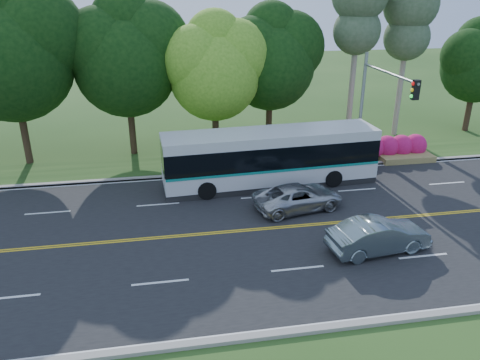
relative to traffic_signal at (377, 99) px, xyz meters
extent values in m
plane|color=#244517|center=(-6.49, -5.40, -4.67)|extent=(120.00, 120.00, 0.00)
cube|color=black|center=(-6.49, -5.40, -4.66)|extent=(60.00, 14.00, 0.02)
cube|color=gray|center=(-6.49, 1.75, -4.60)|extent=(60.00, 0.30, 0.15)
cube|color=gray|center=(-6.49, -12.55, -4.60)|extent=(60.00, 0.30, 0.15)
cube|color=#244517|center=(-6.49, 3.60, -4.62)|extent=(60.00, 4.00, 0.10)
cube|color=gold|center=(-6.49, -5.48, -4.65)|extent=(57.00, 0.10, 0.00)
cube|color=gold|center=(-6.49, -5.32, -4.65)|extent=(57.00, 0.10, 0.00)
cube|color=silver|center=(-17.99, -8.90, -4.65)|extent=(2.20, 0.12, 0.00)
cube|color=silver|center=(-12.49, -8.90, -4.65)|extent=(2.20, 0.12, 0.00)
cube|color=silver|center=(-6.99, -8.90, -4.65)|extent=(2.20, 0.12, 0.00)
cube|color=silver|center=(-1.49, -8.90, -4.65)|extent=(2.20, 0.12, 0.00)
cube|color=silver|center=(-17.99, -1.90, -4.65)|extent=(2.20, 0.12, 0.00)
cube|color=silver|center=(-12.49, -1.90, -4.65)|extent=(2.20, 0.12, 0.00)
cube|color=silver|center=(-6.99, -1.90, -4.65)|extent=(2.20, 0.12, 0.00)
cube|color=silver|center=(-1.49, -1.90, -4.65)|extent=(2.20, 0.12, 0.00)
cube|color=silver|center=(4.01, -1.90, -4.65)|extent=(2.20, 0.12, 0.00)
cube|color=silver|center=(-6.49, 1.45, -4.65)|extent=(57.00, 0.12, 0.00)
cube|color=silver|center=(-6.49, -12.25, -4.65)|extent=(57.00, 0.12, 0.00)
cylinder|color=black|center=(-20.49, 5.60, -2.69)|extent=(0.44, 0.44, 3.96)
sphere|color=black|center=(-20.49, 5.60, 1.81)|extent=(7.20, 7.20, 7.20)
sphere|color=black|center=(-18.87, 5.90, 3.25)|extent=(5.76, 5.76, 5.76)
sphere|color=black|center=(-20.39, 6.00, 4.51)|extent=(4.68, 4.68, 4.68)
cylinder|color=black|center=(-13.99, 6.60, -2.87)|extent=(0.44, 0.44, 3.60)
sphere|color=black|center=(-13.99, 6.60, 1.24)|extent=(6.60, 6.60, 6.60)
sphere|color=black|center=(-12.51, 6.90, 2.56)|extent=(5.28, 5.28, 5.28)
sphere|color=black|center=(-15.31, 6.40, 2.39)|extent=(4.95, 4.95, 4.95)
sphere|color=black|center=(-13.89, 7.00, 3.71)|extent=(4.29, 4.29, 4.29)
cylinder|color=black|center=(-8.49, 5.60, -3.05)|extent=(0.44, 0.44, 3.24)
sphere|color=#4D8D1D|center=(-8.49, 5.60, 0.60)|extent=(5.80, 5.80, 5.80)
sphere|color=#4D8D1D|center=(-7.19, 5.90, 1.76)|extent=(4.64, 4.64, 4.64)
sphere|color=#4D8D1D|center=(-9.65, 5.40, 1.61)|extent=(4.35, 4.35, 4.35)
sphere|color=#4D8D1D|center=(-8.39, 6.00, 2.77)|extent=(3.77, 3.77, 3.77)
cylinder|color=black|center=(-4.49, 7.10, -2.96)|extent=(0.44, 0.44, 3.42)
sphere|color=black|center=(-4.49, 7.10, 0.85)|extent=(6.00, 6.00, 6.00)
sphere|color=black|center=(-3.14, 7.40, 2.05)|extent=(4.80, 4.80, 4.80)
sphere|color=black|center=(-5.69, 6.90, 1.90)|extent=(4.50, 4.50, 4.50)
sphere|color=black|center=(-4.39, 7.50, 3.10)|extent=(3.90, 3.90, 3.90)
cylinder|color=gray|center=(1.51, 7.10, 0.23)|extent=(0.40, 0.40, 9.80)
sphere|color=#3A5132|center=(1.51, 7.10, 3.03)|extent=(3.23, 3.23, 3.23)
cylinder|color=gray|center=(5.51, 7.60, -0.12)|extent=(0.40, 0.40, 9.10)
sphere|color=#3A5132|center=(5.51, 7.60, 2.48)|extent=(3.23, 3.23, 3.23)
sphere|color=#3A5132|center=(5.51, 7.60, 4.69)|extent=(3.80, 3.80, 3.80)
cylinder|color=black|center=(11.51, 7.60, -3.14)|extent=(0.44, 0.44, 3.06)
sphere|color=black|center=(11.51, 7.60, 0.21)|extent=(5.20, 5.20, 5.20)
sphere|color=black|center=(10.47, 7.40, 1.12)|extent=(3.90, 3.90, 3.90)
sphere|color=black|center=(11.61, 8.00, 2.16)|extent=(3.38, 3.38, 3.38)
sphere|color=#A90E4E|center=(-3.49, 2.80, -3.92)|extent=(1.50, 1.50, 1.50)
sphere|color=#A90E4E|center=(-2.49, 2.80, -3.92)|extent=(1.50, 1.50, 1.50)
sphere|color=#A90E4E|center=(-1.49, 2.80, -3.92)|extent=(1.50, 1.50, 1.50)
sphere|color=#A90E4E|center=(-0.49, 2.80, -3.92)|extent=(1.50, 1.50, 1.50)
sphere|color=#A90E4E|center=(0.51, 2.80, -3.92)|extent=(1.50, 1.50, 1.50)
sphere|color=#A90E4E|center=(1.51, 2.80, -3.92)|extent=(1.50, 1.50, 1.50)
sphere|color=#A90E4E|center=(2.51, 2.80, -3.92)|extent=(1.50, 1.50, 1.50)
sphere|color=#A90E4E|center=(3.51, 2.80, -3.92)|extent=(1.50, 1.50, 1.50)
sphere|color=#A90E4E|center=(4.51, 2.80, -3.92)|extent=(1.50, 1.50, 1.50)
cube|color=olive|center=(3.51, 2.00, -4.47)|extent=(3.50, 1.40, 0.40)
cylinder|color=gray|center=(0.01, 1.90, -1.17)|extent=(0.20, 0.20, 7.00)
cylinder|color=gray|center=(0.01, -1.10, 1.63)|extent=(0.14, 6.00, 0.14)
cube|color=black|center=(0.01, -3.90, 1.33)|extent=(0.32, 0.28, 0.95)
sphere|color=red|center=(-0.16, -3.90, 1.63)|extent=(0.18, 0.18, 0.18)
sphere|color=yellow|center=(-0.16, -3.90, 1.33)|extent=(0.18, 0.18, 0.18)
sphere|color=#19D833|center=(-0.16, -3.90, 1.03)|extent=(0.18, 0.18, 0.18)
cube|color=silver|center=(-6.12, -0.24, -3.80)|extent=(12.17, 3.26, 1.00)
cube|color=black|center=(-6.12, -0.24, -2.68)|extent=(12.11, 3.30, 1.24)
cube|color=silver|center=(-6.12, -0.24, -1.78)|extent=(12.17, 3.26, 0.56)
cube|color=#0D796D|center=(-6.12, -0.24, -3.36)|extent=(12.11, 3.31, 0.14)
cube|color=black|center=(-12.10, -0.59, -2.59)|extent=(0.20, 2.35, 1.71)
cube|color=#19E54C|center=(-12.09, -0.59, -1.63)|extent=(0.14, 1.54, 0.22)
cube|color=black|center=(-6.12, -0.24, -4.48)|extent=(12.16, 3.16, 0.35)
cylinder|color=black|center=(-9.90, -1.67, -4.15)|extent=(1.02, 0.34, 1.00)
cylinder|color=black|center=(-10.04, 0.73, -4.15)|extent=(1.02, 0.34, 1.00)
cylinder|color=black|center=(-2.68, -1.24, -4.15)|extent=(1.02, 0.34, 1.00)
cylinder|color=black|center=(-2.82, 1.15, -4.15)|extent=(1.02, 0.34, 1.00)
imported|color=slate|center=(-3.23, -8.15, -3.92)|extent=(4.57, 2.08, 1.45)
imported|color=#B3B5B8|center=(-5.42, -3.59, -4.01)|extent=(4.92, 2.99, 1.28)
camera|label=1|loc=(-12.05, -24.31, 6.00)|focal=35.00mm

